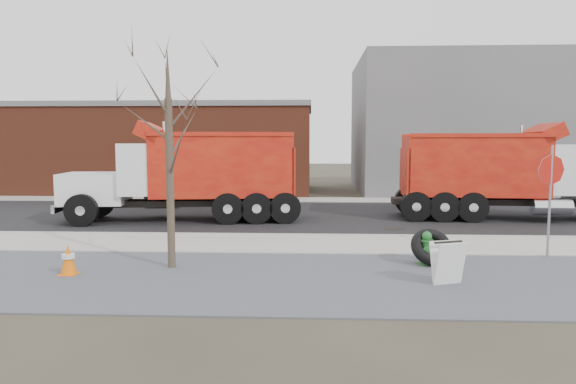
{
  "coord_description": "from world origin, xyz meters",
  "views": [
    {
      "loc": [
        0.11,
        -14.44,
        2.97
      ],
      "look_at": [
        -0.63,
        1.96,
        1.4
      ],
      "focal_mm": 32.0,
      "sensor_mm": 36.0,
      "label": 1
    }
  ],
  "objects_px": {
    "sandwich_board": "(448,263)",
    "dump_truck_red_a": "(504,172)",
    "fire_hydrant": "(427,250)",
    "truck_tire": "(432,247)",
    "stop_sign": "(551,182)",
    "dump_truck_red_b": "(192,171)"
  },
  "relations": [
    {
      "from": "fire_hydrant",
      "to": "dump_truck_red_a",
      "type": "bearing_deg",
      "value": 74.76
    },
    {
      "from": "dump_truck_red_b",
      "to": "stop_sign",
      "type": "bearing_deg",
      "value": 142.99
    },
    {
      "from": "stop_sign",
      "to": "sandwich_board",
      "type": "relative_size",
      "value": 3.19
    },
    {
      "from": "stop_sign",
      "to": "dump_truck_red_a",
      "type": "bearing_deg",
      "value": 82.88
    },
    {
      "from": "stop_sign",
      "to": "sandwich_board",
      "type": "bearing_deg",
      "value": -136.45
    },
    {
      "from": "truck_tire",
      "to": "dump_truck_red_a",
      "type": "distance_m",
      "value": 9.16
    },
    {
      "from": "fire_hydrant",
      "to": "dump_truck_red_b",
      "type": "xyz_separation_m",
      "value": [
        -7.34,
        6.9,
        1.5
      ]
    },
    {
      "from": "stop_sign",
      "to": "dump_truck_red_a",
      "type": "height_order",
      "value": "dump_truck_red_a"
    },
    {
      "from": "truck_tire",
      "to": "dump_truck_red_b",
      "type": "distance_m",
      "value": 10.27
    },
    {
      "from": "sandwich_board",
      "to": "dump_truck_red_b",
      "type": "xyz_separation_m",
      "value": [
        -7.38,
        8.67,
        1.4
      ]
    },
    {
      "from": "sandwich_board",
      "to": "dump_truck_red_b",
      "type": "bearing_deg",
      "value": 110.35
    },
    {
      "from": "fire_hydrant",
      "to": "dump_truck_red_a",
      "type": "relative_size",
      "value": 0.09
    },
    {
      "from": "dump_truck_red_a",
      "to": "dump_truck_red_b",
      "type": "relative_size",
      "value": 1.03
    },
    {
      "from": "fire_hydrant",
      "to": "sandwich_board",
      "type": "distance_m",
      "value": 1.78
    },
    {
      "from": "stop_sign",
      "to": "dump_truck_red_a",
      "type": "distance_m",
      "value": 7.05
    },
    {
      "from": "truck_tire",
      "to": "stop_sign",
      "type": "xyz_separation_m",
      "value": [
        3.18,
        0.92,
        1.53
      ]
    },
    {
      "from": "fire_hydrant",
      "to": "sandwich_board",
      "type": "height_order",
      "value": "sandwich_board"
    },
    {
      "from": "fire_hydrant",
      "to": "truck_tire",
      "type": "xyz_separation_m",
      "value": [
        0.12,
        -0.0,
        0.07
      ]
    },
    {
      "from": "sandwich_board",
      "to": "dump_truck_red_a",
      "type": "height_order",
      "value": "dump_truck_red_a"
    },
    {
      "from": "dump_truck_red_a",
      "to": "stop_sign",
      "type": "bearing_deg",
      "value": -97.75
    },
    {
      "from": "sandwich_board",
      "to": "dump_truck_red_a",
      "type": "relative_size",
      "value": 0.1
    },
    {
      "from": "sandwich_board",
      "to": "dump_truck_red_a",
      "type": "xyz_separation_m",
      "value": [
        4.62,
        9.61,
        1.38
      ]
    }
  ]
}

